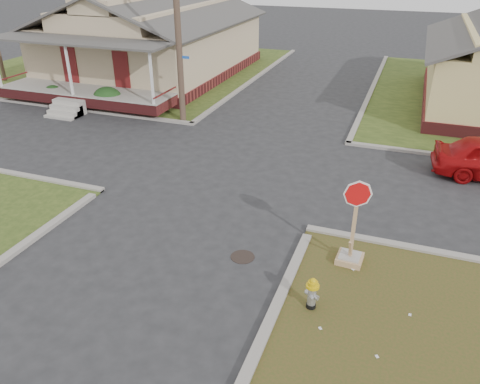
% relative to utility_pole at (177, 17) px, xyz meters
% --- Properties ---
extents(ground, '(120.00, 120.00, 0.00)m').
position_rel_utility_pole_xyz_m(ground, '(4.20, -8.90, -4.66)').
color(ground, '#262729').
rests_on(ground, ground).
extents(verge_far_left, '(19.00, 19.00, 0.05)m').
position_rel_utility_pole_xyz_m(verge_far_left, '(-8.80, 9.10, -4.64)').
color(verge_far_left, '#2F4318').
rests_on(verge_far_left, ground).
extents(curbs, '(80.00, 40.00, 0.12)m').
position_rel_utility_pole_xyz_m(curbs, '(4.20, -3.90, -4.66)').
color(curbs, gray).
rests_on(curbs, ground).
extents(manhole, '(0.64, 0.64, 0.01)m').
position_rel_utility_pole_xyz_m(manhole, '(6.40, -9.40, -4.66)').
color(manhole, black).
rests_on(manhole, ground).
extents(corner_house, '(10.10, 15.50, 5.30)m').
position_rel_utility_pole_xyz_m(corner_house, '(-5.80, 7.78, -2.38)').
color(corner_house, maroon).
rests_on(corner_house, ground).
extents(utility_pole, '(1.80, 0.28, 9.00)m').
position_rel_utility_pole_xyz_m(utility_pole, '(0.00, 0.00, 0.00)').
color(utility_pole, '#453227').
rests_on(utility_pole, ground).
extents(fire_hydrant, '(0.30, 0.30, 0.80)m').
position_rel_utility_pole_xyz_m(fire_hydrant, '(8.54, -10.76, -4.17)').
color(fire_hydrant, black).
rests_on(fire_hydrant, ground).
extents(stop_sign, '(0.66, 0.65, 2.34)m').
position_rel_utility_pole_xyz_m(stop_sign, '(9.09, -8.69, -4.11)').
color(stop_sign, tan).
rests_on(stop_sign, ground).
extents(hedge_left, '(1.25, 1.02, 0.95)m').
position_rel_utility_pole_xyz_m(hedge_left, '(-7.75, 0.36, -4.13)').
color(hedge_left, '#193814').
rests_on(hedge_left, verge_far_left).
extents(hedge_right, '(1.49, 1.22, 1.14)m').
position_rel_utility_pole_xyz_m(hedge_right, '(-4.28, 0.23, -4.04)').
color(hedge_right, '#193814').
rests_on(hedge_right, verge_far_left).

